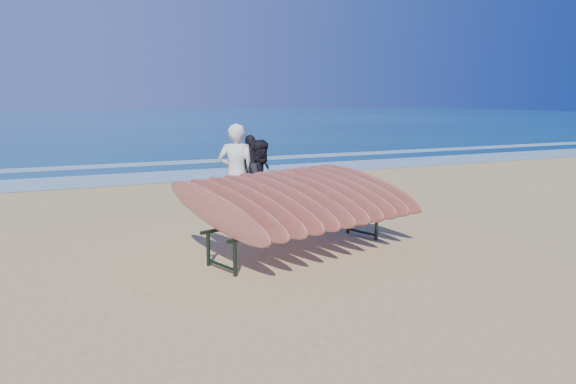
% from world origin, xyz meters
% --- Properties ---
extents(ground, '(120.00, 120.00, 0.00)m').
position_xyz_m(ground, '(0.00, 0.00, 0.00)').
color(ground, tan).
rests_on(ground, ground).
extents(ocean, '(160.00, 160.00, 0.00)m').
position_xyz_m(ocean, '(0.00, 55.00, 0.01)').
color(ocean, navy).
rests_on(ocean, ground).
extents(foam_near, '(160.00, 160.00, 0.00)m').
position_xyz_m(foam_near, '(0.00, 10.00, 0.01)').
color(foam_near, white).
rests_on(foam_near, ground).
extents(foam_far, '(160.00, 160.00, 0.00)m').
position_xyz_m(foam_far, '(0.00, 13.50, 0.01)').
color(foam_far, white).
rests_on(foam_far, ground).
extents(surfboard_rack, '(3.73, 3.25, 1.32)m').
position_xyz_m(surfboard_rack, '(0.15, 0.71, 0.84)').
color(surfboard_rack, black).
rests_on(surfboard_rack, ground).
extents(person_white, '(0.83, 0.71, 1.91)m').
position_xyz_m(person_white, '(-0.01, 3.13, 0.96)').
color(person_white, silver).
rests_on(person_white, ground).
extents(person_dark_a, '(0.97, 0.89, 1.61)m').
position_xyz_m(person_dark_a, '(0.39, 2.80, 0.81)').
color(person_dark_a, black).
rests_on(person_dark_a, ground).
extents(person_dark_b, '(0.98, 0.56, 1.58)m').
position_xyz_m(person_dark_b, '(0.89, 4.66, 0.79)').
color(person_dark_b, black).
rests_on(person_dark_b, ground).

